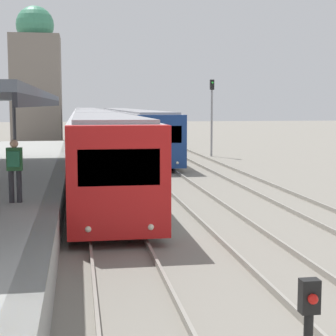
% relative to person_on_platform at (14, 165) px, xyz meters
% --- Properties ---
extents(person_on_platform, '(0.40, 0.40, 1.66)m').
position_rel_person_on_platform_xyz_m(person_on_platform, '(0.00, 0.00, 0.00)').
color(person_on_platform, '#2D2D33').
rests_on(person_on_platform, station_platform).
extents(train_near, '(2.60, 61.50, 3.21)m').
position_rel_person_on_platform_xyz_m(train_near, '(2.63, 29.38, -0.24)').
color(train_near, red).
rests_on(train_near, ground_plane).
extents(train_far, '(2.57, 41.99, 3.19)m').
position_rel_person_on_platform_xyz_m(train_far, '(6.00, 34.81, -0.25)').
color(train_far, navy).
rests_on(train_far, ground_plane).
extents(signal_mast_far, '(0.28, 0.29, 5.33)m').
position_rel_person_on_platform_xyz_m(signal_mast_far, '(10.87, 23.21, 1.31)').
color(signal_mast_far, gray).
rests_on(signal_mast_far, ground_plane).
extents(distant_domed_building, '(4.68, 4.68, 12.98)m').
position_rel_person_on_platform_xyz_m(distant_domed_building, '(-2.25, 41.11, 4.12)').
color(distant_domed_building, slate).
rests_on(distant_domed_building, ground_plane).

